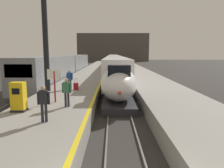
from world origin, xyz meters
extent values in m
cube|color=gray|center=(-4.05, 24.75, 0.53)|extent=(4.80, 110.00, 1.05)
cube|color=gray|center=(4.05, 24.75, 0.53)|extent=(4.80, 110.00, 1.05)
cube|color=yellow|center=(-1.77, 24.75, 1.05)|extent=(0.20, 107.80, 0.01)
cube|color=slate|center=(-0.75, 27.50, 0.06)|extent=(0.08, 110.00, 0.12)
cube|color=slate|center=(0.75, 27.50, 0.06)|extent=(0.08, 110.00, 0.12)
cube|color=slate|center=(-8.85, 27.50, 0.06)|extent=(0.08, 110.00, 0.12)
cube|color=slate|center=(-7.35, 27.50, 0.06)|extent=(0.08, 110.00, 0.12)
ellipsoid|color=silver|center=(0.00, 11.77, 1.83)|extent=(2.78, 6.27, 2.56)
cube|color=#28282D|center=(0.00, 11.46, 0.28)|extent=(2.46, 5.33, 0.55)
cube|color=black|center=(0.00, 10.36, 2.90)|extent=(1.59, 1.00, 0.90)
sphere|color=#F24C4C|center=(0.00, 8.72, 1.68)|extent=(0.28, 0.28, 0.28)
cube|color=silver|center=(0.00, 20.65, 2.08)|extent=(2.90, 14.00, 3.05)
cube|color=black|center=(-1.42, 20.65, 2.62)|extent=(0.04, 11.90, 0.80)
cube|color=black|center=(1.42, 20.65, 2.62)|extent=(0.04, 11.90, 0.80)
cube|color=silver|center=(0.00, 20.65, 0.80)|extent=(2.92, 13.30, 0.24)
cube|color=black|center=(0.00, 16.17, 0.28)|extent=(2.03, 2.20, 0.56)
cube|color=black|center=(0.00, 25.13, 0.28)|extent=(2.03, 2.20, 0.56)
cube|color=silver|center=(0.00, 37.25, 2.08)|extent=(2.90, 18.00, 3.05)
cube|color=black|center=(-1.42, 37.25, 2.62)|extent=(0.04, 15.84, 0.80)
cube|color=black|center=(1.42, 37.25, 2.62)|extent=(0.04, 15.84, 0.80)
cube|color=black|center=(0.00, 31.13, 0.28)|extent=(2.03, 2.20, 0.56)
cube|color=black|center=(0.00, 43.37, 0.28)|extent=(2.03, 2.20, 0.56)
cube|color=silver|center=(0.00, 55.85, 2.08)|extent=(2.90, 18.00, 3.05)
cube|color=black|center=(-1.42, 55.85, 2.62)|extent=(0.04, 15.84, 0.80)
cube|color=black|center=(1.42, 55.85, 2.62)|extent=(0.04, 15.84, 0.80)
cube|color=black|center=(0.00, 49.73, 0.28)|extent=(2.03, 2.20, 0.56)
cube|color=black|center=(0.00, 61.97, 0.28)|extent=(2.03, 2.20, 0.56)
cube|color=silver|center=(0.00, 74.45, 2.08)|extent=(2.90, 18.00, 3.05)
cube|color=black|center=(-1.42, 74.45, 2.62)|extent=(0.04, 15.84, 0.80)
cube|color=black|center=(1.42, 74.45, 2.62)|extent=(0.04, 15.84, 0.80)
cube|color=black|center=(0.00, 68.33, 0.28)|extent=(2.03, 2.20, 0.56)
cube|color=black|center=(0.00, 80.57, 0.28)|extent=(2.03, 2.20, 0.56)
cube|color=gray|center=(-8.10, 21.40, 2.15)|extent=(2.85, 18.00, 3.30)
cube|color=black|center=(-8.10, 12.44, 2.75)|extent=(2.28, 0.08, 1.10)
cube|color=black|center=(-9.49, 21.40, 2.65)|extent=(0.04, 15.30, 0.90)
cube|color=black|center=(-6.71, 21.40, 2.65)|extent=(0.04, 15.30, 0.90)
cube|color=black|center=(-8.10, 15.64, 0.26)|extent=(2.00, 2.00, 0.52)
cube|color=black|center=(-8.10, 27.16, 0.26)|extent=(2.00, 2.00, 0.52)
cube|color=gray|center=(-8.10, 40.00, 2.15)|extent=(2.85, 18.00, 3.30)
cylinder|color=black|center=(-5.90, 12.84, 5.53)|extent=(0.44, 0.44, 8.96)
cylinder|color=#23232D|center=(-4.29, 13.67, 1.48)|extent=(0.13, 0.13, 0.85)
cylinder|color=#23232D|center=(-4.12, 13.65, 1.48)|extent=(0.13, 0.13, 0.85)
cube|color=#1E478C|center=(-4.20, 13.66, 2.21)|extent=(0.40, 0.26, 0.62)
cylinder|color=#1E478C|center=(-4.44, 13.69, 2.16)|extent=(0.09, 0.09, 0.58)
cylinder|color=#1E478C|center=(-3.97, 13.64, 2.16)|extent=(0.09, 0.09, 0.58)
sphere|color=tan|center=(-4.20, 13.66, 2.63)|extent=(0.22, 0.22, 0.22)
cylinder|color=#23232D|center=(-3.24, 7.58, 1.48)|extent=(0.13, 0.13, 0.85)
cylinder|color=#23232D|center=(-3.07, 7.56, 1.48)|extent=(0.13, 0.13, 0.85)
cube|color=#336647|center=(-3.15, 7.57, 2.21)|extent=(0.40, 0.26, 0.62)
cylinder|color=#336647|center=(-3.39, 7.60, 2.16)|extent=(0.09, 0.09, 0.58)
cylinder|color=#336647|center=(-2.91, 7.54, 2.16)|extent=(0.09, 0.09, 0.58)
sphere|color=tan|center=(-3.15, 7.57, 2.63)|extent=(0.22, 0.22, 0.22)
cylinder|color=#23232D|center=(-3.52, 4.81, 1.48)|extent=(0.13, 0.13, 0.85)
cylinder|color=#23232D|center=(-3.69, 4.79, 1.48)|extent=(0.13, 0.13, 0.85)
cube|color=black|center=(-3.60, 4.80, 2.21)|extent=(0.40, 0.25, 0.62)
cylinder|color=black|center=(-3.36, 4.82, 2.16)|extent=(0.09, 0.09, 0.58)
cylinder|color=black|center=(-3.84, 4.78, 2.16)|extent=(0.09, 0.09, 0.58)
sphere|color=tan|center=(-3.60, 4.80, 2.63)|extent=(0.22, 0.22, 0.22)
cube|color=maroon|center=(-3.59, 13.22, 1.35)|extent=(0.40, 0.22, 0.60)
cylinder|color=#262628|center=(-3.69, 13.22, 1.83)|extent=(0.02, 0.02, 0.36)
cylinder|color=#262628|center=(-3.49, 13.22, 1.83)|extent=(0.02, 0.02, 0.36)
cube|color=#262628|center=(-3.59, 13.22, 2.02)|extent=(0.22, 0.03, 0.02)
cube|color=yellow|center=(-5.55, 6.59, 1.85)|extent=(0.70, 0.56, 1.60)
cube|color=black|center=(-5.55, 6.31, 2.20)|extent=(0.40, 0.02, 0.32)
cube|color=black|center=(-5.55, 6.59, 1.11)|extent=(0.76, 0.62, 0.12)
cylinder|color=maroon|center=(-4.15, 8.70, 2.05)|extent=(0.10, 0.10, 2.00)
cube|color=white|center=(-4.15, 8.70, 2.85)|extent=(0.90, 0.06, 0.64)
cube|color=#4C4742|center=(0.00, 102.00, 7.00)|extent=(36.00, 2.00, 14.00)
camera|label=1|loc=(-0.50, -4.44, 4.19)|focal=33.47mm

